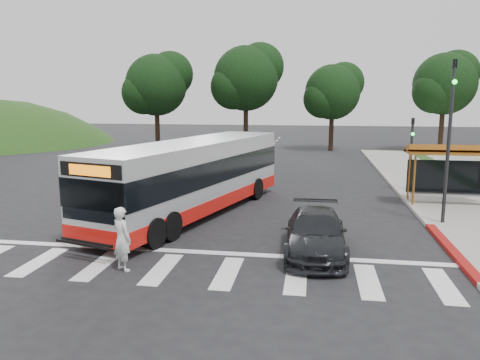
# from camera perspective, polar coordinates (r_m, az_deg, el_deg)

# --- Properties ---
(ground) EXTENTS (140.00, 140.00, 0.00)m
(ground) POSITION_cam_1_polar(r_m,az_deg,el_deg) (19.00, -4.72, -5.47)
(ground) COLOR black
(ground) RESTS_ON ground
(sidewalk_east) EXTENTS (4.00, 40.00, 0.12)m
(sidewalk_east) POSITION_cam_1_polar(r_m,az_deg,el_deg) (27.08, 22.97, -1.44)
(sidewalk_east) COLOR gray
(sidewalk_east) RESTS_ON ground
(curb_east) EXTENTS (0.30, 40.00, 0.15)m
(curb_east) POSITION_cam_1_polar(r_m,az_deg,el_deg) (26.66, 18.79, -1.31)
(curb_east) COLOR #9E9991
(curb_east) RESTS_ON ground
(curb_east_red) EXTENTS (0.32, 6.00, 0.15)m
(curb_east_red) POSITION_cam_1_polar(r_m,az_deg,el_deg) (17.18, 24.35, -7.78)
(curb_east_red) COLOR maroon
(curb_east_red) RESTS_ON ground
(crosswalk_ladder) EXTENTS (18.00, 2.60, 0.01)m
(crosswalk_ladder) POSITION_cam_1_polar(r_m,az_deg,el_deg) (14.43, -9.50, -10.64)
(crosswalk_ladder) COLOR silver
(crosswalk_ladder) RESTS_ON ground
(bus_shelter) EXTENTS (4.20, 1.60, 2.86)m
(bus_shelter) POSITION_cam_1_polar(r_m,az_deg,el_deg) (23.92, 24.50, 2.60)
(bus_shelter) COLOR #965419
(bus_shelter) RESTS_ON sidewalk_east
(traffic_signal_ne_tall) EXTENTS (0.18, 0.37, 6.50)m
(traffic_signal_ne_tall) POSITION_cam_1_polar(r_m,az_deg,el_deg) (20.00, 24.21, 5.74)
(traffic_signal_ne_tall) COLOR black
(traffic_signal_ne_tall) RESTS_ON ground
(traffic_signal_ne_short) EXTENTS (0.18, 0.37, 4.00)m
(traffic_signal_ne_short) POSITION_cam_1_polar(r_m,az_deg,el_deg) (26.91, 20.17, 3.88)
(traffic_signal_ne_short) COLOR black
(traffic_signal_ne_short) RESTS_ON ground
(tree_ne_a) EXTENTS (6.16, 5.74, 9.30)m
(tree_ne_a) POSITION_cam_1_polar(r_m,az_deg,el_deg) (47.33, 23.75, 10.79)
(tree_ne_a) COLOR black
(tree_ne_a) RESTS_ON parking_lot
(tree_north_a) EXTENTS (6.60, 6.15, 10.17)m
(tree_north_a) POSITION_cam_1_polar(r_m,az_deg,el_deg) (44.34, 0.84, 12.41)
(tree_north_a) COLOR black
(tree_north_a) RESTS_ON ground
(tree_north_b) EXTENTS (5.72, 5.33, 8.43)m
(tree_north_b) POSITION_cam_1_polar(r_m,az_deg,el_deg) (45.88, 11.31, 10.57)
(tree_north_b) COLOR black
(tree_north_b) RESTS_ON ground
(tree_north_c) EXTENTS (6.16, 5.74, 9.30)m
(tree_north_c) POSITION_cam_1_polar(r_m,az_deg,el_deg) (44.25, -10.07, 11.45)
(tree_north_c) COLOR black
(tree_north_c) RESTS_ON ground
(transit_bus) EXTENTS (6.08, 12.68, 3.21)m
(transit_bus) POSITION_cam_1_polar(r_m,az_deg,el_deg) (20.46, -5.69, 0.23)
(transit_bus) COLOR silver
(transit_bus) RESTS_ON ground
(pedestrian) EXTENTS (0.84, 0.77, 1.93)m
(pedestrian) POSITION_cam_1_polar(r_m,az_deg,el_deg) (14.29, -14.20, -6.97)
(pedestrian) COLOR silver
(pedestrian) RESTS_ON ground
(dark_sedan) EXTENTS (2.01, 4.80, 1.38)m
(dark_sedan) POSITION_cam_1_polar(r_m,az_deg,el_deg) (15.61, 9.20, -6.37)
(dark_sedan) COLOR black
(dark_sedan) RESTS_ON ground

